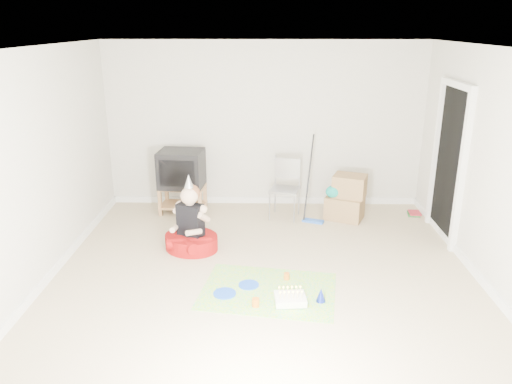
{
  "coord_description": "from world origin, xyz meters",
  "views": [
    {
      "loc": [
        0.0,
        -5.29,
        2.83
      ],
      "look_at": [
        -0.1,
        0.4,
        0.9
      ],
      "focal_mm": 35.0,
      "sensor_mm": 36.0,
      "label": 1
    }
  ],
  "objects_px": {
    "crt_tv": "(181,169)",
    "cardboard_boxes": "(346,198)",
    "seated_woman": "(191,233)",
    "tv_stand": "(183,197)",
    "birthday_cake": "(290,300)",
    "folding_chair": "(285,190)"
  },
  "relations": [
    {
      "from": "crt_tv",
      "to": "cardboard_boxes",
      "type": "xyz_separation_m",
      "value": [
        2.51,
        -0.22,
        -0.38
      ]
    },
    {
      "from": "crt_tv",
      "to": "cardboard_boxes",
      "type": "relative_size",
      "value": 0.96
    },
    {
      "from": "cardboard_boxes",
      "to": "seated_woman",
      "type": "relative_size",
      "value": 0.67
    },
    {
      "from": "tv_stand",
      "to": "cardboard_boxes",
      "type": "xyz_separation_m",
      "value": [
        2.51,
        -0.22,
        0.07
      ]
    },
    {
      "from": "crt_tv",
      "to": "tv_stand",
      "type": "bearing_deg",
      "value": 95.29
    },
    {
      "from": "crt_tv",
      "to": "seated_woman",
      "type": "height_order",
      "value": "seated_woman"
    },
    {
      "from": "tv_stand",
      "to": "seated_woman",
      "type": "height_order",
      "value": "seated_woman"
    },
    {
      "from": "tv_stand",
      "to": "seated_woman",
      "type": "xyz_separation_m",
      "value": [
        0.32,
        -1.35,
        -0.03
      ]
    },
    {
      "from": "cardboard_boxes",
      "to": "birthday_cake",
      "type": "relative_size",
      "value": 1.98
    },
    {
      "from": "tv_stand",
      "to": "seated_woman",
      "type": "bearing_deg",
      "value": -76.7
    },
    {
      "from": "crt_tv",
      "to": "birthday_cake",
      "type": "height_order",
      "value": "crt_tv"
    },
    {
      "from": "tv_stand",
      "to": "birthday_cake",
      "type": "xyz_separation_m",
      "value": [
        1.56,
        -2.68,
        -0.21
      ]
    },
    {
      "from": "tv_stand",
      "to": "cardboard_boxes",
      "type": "bearing_deg",
      "value": -4.97
    },
    {
      "from": "folding_chair",
      "to": "seated_woman",
      "type": "distance_m",
      "value": 1.72
    },
    {
      "from": "folding_chair",
      "to": "birthday_cake",
      "type": "distance_m",
      "value": 2.52
    },
    {
      "from": "seated_woman",
      "to": "birthday_cake",
      "type": "height_order",
      "value": "seated_woman"
    },
    {
      "from": "tv_stand",
      "to": "crt_tv",
      "type": "relative_size",
      "value": 1.1
    },
    {
      "from": "tv_stand",
      "to": "folding_chair",
      "type": "xyz_separation_m",
      "value": [
        1.58,
        -0.2,
        0.19
      ]
    },
    {
      "from": "folding_chair",
      "to": "birthday_cake",
      "type": "xyz_separation_m",
      "value": [
        -0.02,
        -2.48,
        -0.4
      ]
    },
    {
      "from": "cardboard_boxes",
      "to": "birthday_cake",
      "type": "height_order",
      "value": "cardboard_boxes"
    },
    {
      "from": "crt_tv",
      "to": "cardboard_boxes",
      "type": "distance_m",
      "value": 2.55
    },
    {
      "from": "tv_stand",
      "to": "seated_woman",
      "type": "relative_size",
      "value": 0.71
    }
  ]
}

